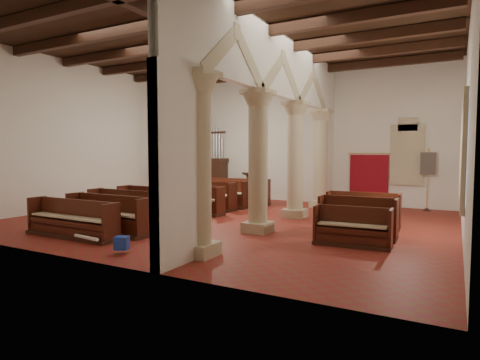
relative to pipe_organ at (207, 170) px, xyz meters
name	(u,v)px	position (x,y,z in m)	size (l,w,h in m)	color
floor	(230,220)	(4.50, -5.50, -1.37)	(14.00, 14.00, 0.00)	maroon
ceiling	(229,41)	(4.50, -5.50, 4.63)	(14.00, 14.00, 0.00)	#311D10
wall_back	(293,137)	(4.50, 0.50, 1.63)	(14.00, 0.02, 6.00)	white
wall_front	(85,119)	(4.50, -11.50, 1.63)	(14.00, 0.02, 6.00)	white
wall_left	(86,136)	(-2.50, -5.50, 1.63)	(0.02, 12.00, 6.00)	white
wall_right	(467,125)	(11.50, -5.50, 1.63)	(0.02, 12.00, 6.00)	white
ceiling_beams	(229,47)	(4.50, -5.50, 4.45)	(13.80, 11.80, 0.30)	#351B10
arcade	(279,113)	(6.30, -5.50, 2.19)	(0.90, 11.90, 6.00)	tan
window_right_a	(466,157)	(11.48, -7.00, 0.83)	(0.03, 1.00, 2.20)	#32705B
window_right_b	(463,156)	(11.48, -3.00, 0.83)	(0.03, 1.00, 2.20)	#32705B
window_back	(407,155)	(9.50, 0.48, 0.83)	(1.00, 0.03, 2.20)	#32705B
pipe_organ	(207,170)	(0.00, 0.00, 0.00)	(2.10, 0.85, 4.40)	#351B10
lectern	(250,188)	(2.47, -0.01, -0.82)	(0.62, 0.65, 1.34)	#352511
dossal_curtain	(369,179)	(8.00, 0.42, -0.21)	(1.80, 0.07, 2.17)	maroon
processional_banner	(427,190)	(10.32, -0.01, -0.56)	(0.57, 0.73, 2.49)	#351B10
hymnal_box_a	(122,243)	(4.65, -10.70, -1.12)	(0.30, 0.24, 0.30)	navy
hymnal_box_b	(134,222)	(2.96, -8.52, -1.13)	(0.29, 0.24, 0.29)	navy
hymnal_box_c	(186,214)	(3.45, -6.57, -1.11)	(0.33, 0.26, 0.33)	navy
tube_heater_a	(86,238)	(3.12, -10.39, -1.21)	(0.09, 0.09, 0.92)	silver
tube_heater_b	(66,225)	(1.23, -9.49, -1.21)	(0.11, 0.11, 1.08)	white
nave_pew_0	(72,225)	(2.10, -10.00, -1.04)	(3.12, 0.74, 1.02)	#351B10
nave_pew_1	(107,220)	(2.54, -9.13, -1.01)	(2.99, 0.87, 1.08)	#351B10
nave_pew_2	(127,213)	(2.03, -7.83, -1.01)	(3.07, 0.82, 1.08)	#351B10
nave_pew_3	(154,209)	(2.27, -6.83, -1.00)	(2.85, 0.83, 1.13)	#351B10
nave_pew_4	(168,207)	(2.03, -5.77, -1.05)	(2.70, 0.73, 0.98)	#351B10
nave_pew_5	(189,204)	(2.46, -5.05, -1.02)	(2.85, 0.73, 1.06)	#351B10
nave_pew_6	(198,200)	(2.02, -3.80, -1.00)	(3.39, 0.89, 1.13)	#351B10
nave_pew_7	(215,198)	(2.32, -2.96, -1.00)	(3.01, 0.78, 1.13)	#351B10
nave_pew_8	(232,195)	(2.49, -1.83, -1.00)	(3.51, 0.98, 1.14)	#351B10
aisle_pew_0	(352,233)	(9.09, -7.40, -1.05)	(1.88, 0.73, 0.97)	#351B10
aisle_pew_1	(357,224)	(8.98, -6.35, -1.00)	(2.06, 0.77, 1.10)	#351B10
aisle_pew_2	(363,221)	(8.98, -5.63, -1.04)	(1.76, 0.74, 0.97)	#351B10
aisle_pew_3	(363,215)	(8.80, -4.72, -1.01)	(2.21, 0.82, 1.07)	#351B10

